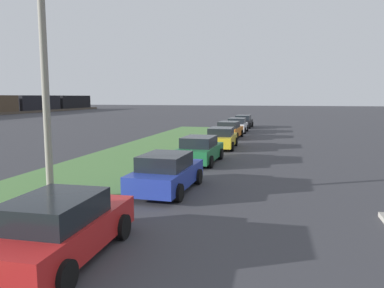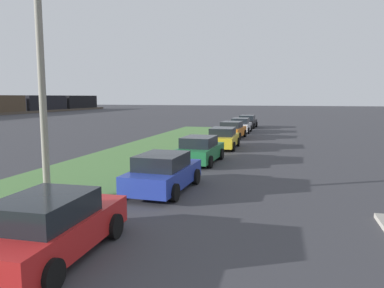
{
  "view_description": "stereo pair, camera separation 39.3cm",
  "coord_description": "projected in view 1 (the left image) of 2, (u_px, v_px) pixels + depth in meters",
  "views": [
    {
      "loc": [
        -1.95,
        0.04,
        3.62
      ],
      "look_at": [
        17.55,
        4.78,
        1.05
      ],
      "focal_mm": 34.66,
      "sensor_mm": 36.0,
      "label": 1
    },
    {
      "loc": [
        -1.85,
        -0.34,
        3.62
      ],
      "look_at": [
        17.55,
        4.78,
        1.05
      ],
      "focal_mm": 34.66,
      "sensor_mm": 36.0,
      "label": 2
    }
  ],
  "objects": [
    {
      "name": "grass_median",
      "position": [
        50.0,
        192.0,
        13.94
      ],
      "size": [
        60.0,
        6.0,
        0.12
      ],
      "primitive_type": "cube",
      "color": "#517F42",
      "rests_on": "ground"
    },
    {
      "name": "streetlight",
      "position": [
        53.0,
        73.0,
        12.07
      ],
      "size": [
        0.85,
        2.85,
        7.5
      ],
      "color": "gray",
      "rests_on": "ground"
    },
    {
      "name": "parked_car_red",
      "position": [
        60.0,
        228.0,
        8.24
      ],
      "size": [
        4.34,
        2.09,
        1.47
      ],
      "rotation": [
        0.0,
        0.0,
        0.02
      ],
      "color": "red",
      "rests_on": "ground"
    },
    {
      "name": "parked_car_green",
      "position": [
        200.0,
        150.0,
        20.31
      ],
      "size": [
        4.36,
        2.14,
        1.47
      ],
      "rotation": [
        0.0,
        0.0,
        -0.03
      ],
      "color": "#1E6B38",
      "rests_on": "ground"
    },
    {
      "name": "parked_car_yellow",
      "position": [
        221.0,
        138.0,
        26.08
      ],
      "size": [
        4.34,
        2.1,
        1.47
      ],
      "rotation": [
        0.0,
        0.0,
        0.02
      ],
      "color": "gold",
      "rests_on": "ground"
    },
    {
      "name": "parked_car_black",
      "position": [
        243.0,
        122.0,
        43.42
      ],
      "size": [
        4.35,
        2.11,
        1.47
      ],
      "rotation": [
        0.0,
        0.0,
        -0.03
      ],
      "color": "black",
      "rests_on": "ground"
    },
    {
      "name": "parked_car_blue",
      "position": [
        167.0,
        173.0,
        14.24
      ],
      "size": [
        4.36,
        2.13,
        1.47
      ],
      "rotation": [
        0.0,
        0.0,
        -0.03
      ],
      "color": "#23389E",
      "rests_on": "ground"
    },
    {
      "name": "parked_car_orange",
      "position": [
        229.0,
        130.0,
        32.51
      ],
      "size": [
        4.39,
        2.2,
        1.47
      ],
      "rotation": [
        0.0,
        0.0,
        -0.06
      ],
      "color": "orange",
      "rests_on": "ground"
    },
    {
      "name": "parked_car_white",
      "position": [
        237.0,
        125.0,
        37.66
      ],
      "size": [
        4.31,
        2.04,
        1.47
      ],
      "rotation": [
        0.0,
        0.0,
        0.01
      ],
      "color": "silver",
      "rests_on": "ground"
    }
  ]
}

